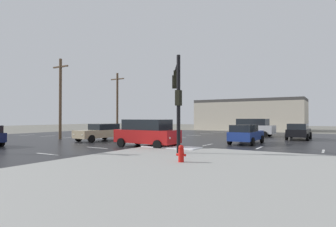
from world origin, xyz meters
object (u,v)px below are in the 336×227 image
object	(u,v)px
sedan_black	(299,131)
suv_red	(147,133)
sedan_blue	(246,134)
suv_silver	(253,127)
utility_pole_mid	(60,97)
utility_pole_far	(117,102)
sedan_tan	(100,132)
traffic_signal_mast	(177,90)
fire_hydrant	(181,153)

from	to	relation	value
sedan_black	suv_red	bearing A→B (deg)	147.96
sedan_blue	suv_silver	bearing A→B (deg)	11.60
suv_silver	utility_pole_mid	distance (m)	21.43
suv_silver	utility_pole_far	distance (m)	17.58
sedan_tan	traffic_signal_mast	bearing A→B (deg)	75.46
suv_silver	utility_pole_far	world-z (taller)	utility_pole_far
traffic_signal_mast	sedan_tan	bearing A→B (deg)	38.00
suv_silver	utility_pole_mid	bearing A→B (deg)	46.96
traffic_signal_mast	fire_hydrant	distance (m)	5.78
sedan_tan	utility_pole_mid	bearing A→B (deg)	-78.55
fire_hydrant	suv_red	size ratio (longest dim) A/B	0.16
fire_hydrant	utility_pole_far	xyz separation A→B (m)	(-18.69, 16.84, 3.74)
traffic_signal_mast	sedan_blue	xyz separation A→B (m)	(2.28, 7.56, -3.11)
utility_pole_far	sedan_tan	bearing A→B (deg)	-56.90
fire_hydrant	utility_pole_mid	xyz separation A→B (m)	(-17.63, 7.05, 3.74)
fire_hydrant	suv_red	distance (m)	7.83
fire_hydrant	utility_pole_far	bearing A→B (deg)	137.99
fire_hydrant	suv_red	bearing A→B (deg)	136.92
traffic_signal_mast	fire_hydrant	size ratio (longest dim) A/B	7.20
sedan_black	utility_pole_far	xyz separation A→B (m)	(-21.80, -1.96, 3.42)
fire_hydrant	sedan_tan	world-z (taller)	sedan_tan
suv_red	sedan_blue	size ratio (longest dim) A/B	1.07
fire_hydrant	suv_silver	distance (m)	21.46
fire_hydrant	sedan_black	world-z (taller)	sedan_black
suv_red	sedan_blue	bearing A→B (deg)	50.03
traffic_signal_mast	sedan_black	bearing A→B (deg)	-52.94
utility_pole_mid	suv_red	bearing A→B (deg)	-8.16
sedan_blue	sedan_black	size ratio (longest dim) A/B	1.00
sedan_blue	utility_pole_mid	bearing A→B (deg)	105.24
sedan_tan	sedan_blue	world-z (taller)	same
utility_pole_far	fire_hydrant	bearing A→B (deg)	-42.01
traffic_signal_mast	suv_silver	xyz separation A→B (m)	(0.41, 17.38, -2.87)
fire_hydrant	sedan_tan	size ratio (longest dim) A/B	0.17
traffic_signal_mast	suv_silver	size ratio (longest dim) A/B	1.15
traffic_signal_mast	sedan_black	size ratio (longest dim) A/B	1.25
sedan_blue	traffic_signal_mast	bearing A→B (deg)	164.08
utility_pole_mid	fire_hydrant	bearing A→B (deg)	-21.79
fire_hydrant	sedan_black	bearing A→B (deg)	80.62
fire_hydrant	utility_pole_far	distance (m)	25.43
suv_red	suv_silver	xyz separation A→B (m)	(3.70, 16.02, 0.00)
fire_hydrant	utility_pole_far	size ratio (longest dim) A/B	0.10
sedan_blue	utility_pole_far	bearing A→B (deg)	74.90
suv_red	traffic_signal_mast	bearing A→B (deg)	-20.47
sedan_tan	utility_pole_far	size ratio (longest dim) A/B	0.57
traffic_signal_mast	utility_pole_mid	xyz separation A→B (m)	(-15.21, 3.07, 0.32)
utility_pole_mid	sedan_blue	bearing A→B (deg)	14.39
suv_red	utility_pole_far	world-z (taller)	utility_pole_far
traffic_signal_mast	utility_pole_far	distance (m)	20.74
utility_pole_mid	sedan_black	bearing A→B (deg)	29.55
fire_hydrant	sedan_black	size ratio (longest dim) A/B	0.17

